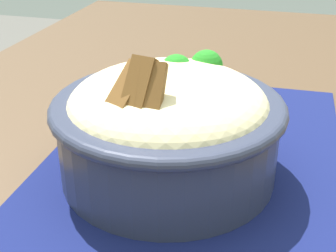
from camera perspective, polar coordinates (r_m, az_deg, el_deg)
name	(u,v)px	position (r m, az deg, el deg)	size (l,w,h in m)	color
table	(217,205)	(0.52, 6.00, -9.59)	(1.30, 0.83, 0.71)	#4C3826
placemat	(191,168)	(0.46, 2.79, -5.11)	(0.45, 0.29, 0.00)	#11194C
bowl	(168,122)	(0.42, 0.02, 0.48)	(0.23, 0.23, 0.13)	#2D3347
fork	(207,139)	(0.50, 4.81, -1.61)	(0.04, 0.12, 0.00)	silver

